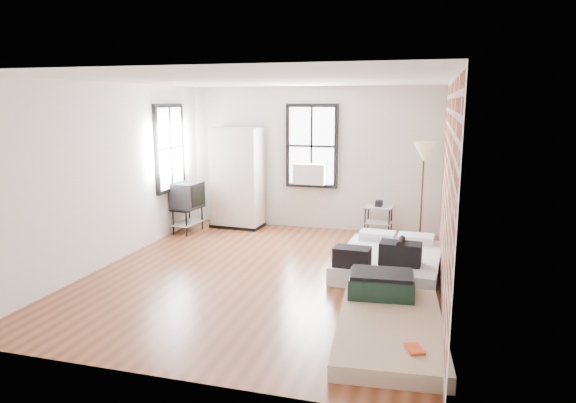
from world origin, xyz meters
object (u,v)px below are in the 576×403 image
(floor_lamp, at_px, (424,157))
(tv_stand, at_px, (187,197))
(mattress_main, at_px, (389,259))
(mattress_bare, at_px, (388,317))
(side_table, at_px, (379,212))
(wardrobe, at_px, (237,178))

(floor_lamp, distance_m, tv_stand, 4.47)
(mattress_main, distance_m, mattress_bare, 2.07)
(mattress_main, distance_m, tv_stand, 4.19)
(floor_lamp, bearing_deg, side_table, 156.40)
(mattress_bare, relative_size, floor_lamp, 1.22)
(tv_stand, bearing_deg, floor_lamp, 10.61)
(side_table, bearing_deg, mattress_bare, -82.49)
(mattress_main, bearing_deg, wardrobe, 151.49)
(mattress_main, xyz_separation_m, side_table, (-0.38, 2.04, 0.28))
(floor_lamp, xyz_separation_m, tv_stand, (-4.36, -0.43, -0.87))
(mattress_main, height_order, mattress_bare, mattress_main)
(mattress_main, bearing_deg, side_table, 103.54)
(mattress_main, height_order, side_table, side_table)
(floor_lamp, bearing_deg, mattress_bare, -93.67)
(side_table, height_order, tv_stand, tv_stand)
(wardrobe, height_order, tv_stand, wardrobe)
(mattress_main, xyz_separation_m, mattress_bare, (0.16, -2.06, -0.04))
(wardrobe, xyz_separation_m, side_table, (2.83, 0.07, -0.54))
(wardrobe, distance_m, tv_stand, 1.07)
(wardrobe, height_order, side_table, wardrobe)
(mattress_main, xyz_separation_m, tv_stand, (-3.96, 1.27, 0.53))
(floor_lamp, bearing_deg, wardrobe, 175.69)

